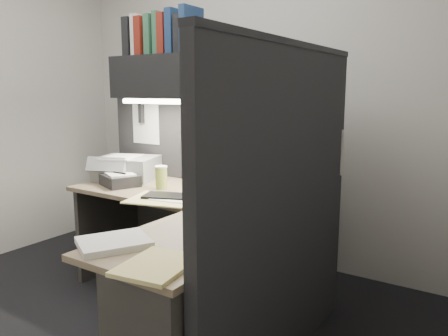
{
  "coord_description": "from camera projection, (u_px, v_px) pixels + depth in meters",
  "views": [
    {
      "loc": [
        1.86,
        -1.7,
        1.4
      ],
      "look_at": [
        0.41,
        0.51,
        0.93
      ],
      "focal_mm": 35.0,
      "sensor_mm": 36.0,
      "label": 1
    }
  ],
  "objects": [
    {
      "name": "floor",
      "position": [
        122.0,
        325.0,
        2.65
      ],
      "size": [
        3.5,
        3.5,
        0.0
      ],
      "primitive_type": "plane",
      "color": "black",
      "rests_on": "ground"
    },
    {
      "name": "wall_back",
      "position": [
        248.0,
        97.0,
        3.65
      ],
      "size": [
        3.5,
        0.04,
        2.7
      ],
      "primitive_type": "cube",
      "color": "beige",
      "rests_on": "floor"
    },
    {
      "name": "partition_back",
      "position": [
        212.0,
        173.0,
        3.26
      ],
      "size": [
        1.9,
        0.06,
        1.6
      ],
      "primitive_type": "cube",
      "color": "black",
      "rests_on": "floor"
    },
    {
      "name": "partition_right",
      "position": [
        284.0,
        216.0,
        2.13
      ],
      "size": [
        0.06,
        1.5,
        1.6
      ],
      "primitive_type": "cube",
      "color": "black",
      "rests_on": "floor"
    },
    {
      "name": "desk",
      "position": [
        174.0,
        272.0,
        2.34
      ],
      "size": [
        1.7,
        1.53,
        0.73
      ],
      "color": "#7E6E50",
      "rests_on": "floor"
    },
    {
      "name": "overhead_shelf",
      "position": [
        208.0,
        76.0,
        2.94
      ],
      "size": [
        1.55,
        0.34,
        0.3
      ],
      "primitive_type": "cube",
      "color": "black",
      "rests_on": "partition_back"
    },
    {
      "name": "task_light_tube",
      "position": [
        196.0,
        102.0,
        2.85
      ],
      "size": [
        1.32,
        0.04,
        0.04
      ],
      "primitive_type": "cylinder",
      "rotation": [
        0.0,
        1.57,
        0.0
      ],
      "color": "white",
      "rests_on": "overhead_shelf"
    },
    {
      "name": "monitor",
      "position": [
        219.0,
        158.0,
        3.06
      ],
      "size": [
        0.48,
        0.22,
        0.52
      ],
      "rotation": [
        0.0,
        0.0,
        -0.03
      ],
      "color": "black",
      "rests_on": "desk"
    },
    {
      "name": "keyboard",
      "position": [
        182.0,
        197.0,
        2.74
      ],
      "size": [
        0.52,
        0.33,
        0.02
      ],
      "primitive_type": "cube",
      "rotation": [
        0.0,
        0.0,
        0.38
      ],
      "color": "black",
      "rests_on": "desk"
    },
    {
      "name": "mousepad",
      "position": [
        241.0,
        207.0,
        2.55
      ],
      "size": [
        0.27,
        0.26,
        0.0
      ],
      "primitive_type": "cube",
      "rotation": [
        0.0,
        0.0,
        -0.4
      ],
      "color": "#1C419B",
      "rests_on": "desk"
    },
    {
      "name": "mouse",
      "position": [
        240.0,
        202.0,
        2.57
      ],
      "size": [
        0.11,
        0.13,
        0.04
      ],
      "primitive_type": "ellipsoid",
      "rotation": [
        0.0,
        0.0,
        -0.41
      ],
      "color": "black",
      "rests_on": "mousepad"
    },
    {
      "name": "telephone",
      "position": [
        270.0,
        189.0,
        2.84
      ],
      "size": [
        0.25,
        0.25,
        0.08
      ],
      "primitive_type": "cube",
      "rotation": [
        0.0,
        0.0,
        -0.33
      ],
      "color": "beige",
      "rests_on": "desk"
    },
    {
      "name": "coffee_cup",
      "position": [
        161.0,
        178.0,
        3.02
      ],
      "size": [
        0.08,
        0.08,
        0.15
      ],
      "primitive_type": "cylinder",
      "rotation": [
        0.0,
        0.0,
        0.0
      ],
      "color": "#AABA4A",
      "rests_on": "desk"
    },
    {
      "name": "printer",
      "position": [
        127.0,
        168.0,
        3.36
      ],
      "size": [
        0.53,
        0.49,
        0.17
      ],
      "primitive_type": "cube",
      "rotation": [
        0.0,
        0.0,
        0.35
      ],
      "color": "gray",
      "rests_on": "desk"
    },
    {
      "name": "notebook_stack",
      "position": [
        120.0,
        180.0,
        3.13
      ],
      "size": [
        0.33,
        0.3,
        0.08
      ],
      "primitive_type": "cube",
      "rotation": [
        0.0,
        0.0,
        -0.38
      ],
      "color": "black",
      "rests_on": "desk"
    },
    {
      "name": "open_folder",
      "position": [
        170.0,
        200.0,
        2.71
      ],
      "size": [
        0.58,
        0.46,
        0.01
      ],
      "primitive_type": "cube",
      "rotation": [
        0.0,
        0.0,
        0.27
      ],
      "color": "#E3D480",
      "rests_on": "desk"
    },
    {
      "name": "paper_stack_a",
      "position": [
        220.0,
        232.0,
        2.04
      ],
      "size": [
        0.29,
        0.27,
        0.04
      ],
      "primitive_type": "cube",
      "rotation": [
        0.0,
        0.0,
        0.43
      ],
      "color": "white",
      "rests_on": "desk"
    },
    {
      "name": "paper_stack_b",
      "position": [
        114.0,
        242.0,
        1.92
      ],
      "size": [
        0.35,
        0.37,
        0.03
      ],
      "primitive_type": "cube",
      "rotation": [
        0.0,
        0.0,
        -0.51
      ],
      "color": "white",
      "rests_on": "desk"
    },
    {
      "name": "manila_stack",
      "position": [
        157.0,
        265.0,
        1.68
      ],
      "size": [
        0.29,
        0.34,
        0.02
      ],
      "primitive_type": "cube",
      "rotation": [
        0.0,
        0.0,
        0.15
      ],
      "color": "#E3D480",
      "rests_on": "desk"
    },
    {
      "name": "binder_row",
      "position": [
        162.0,
        35.0,
        3.11
      ],
      "size": [
        0.61,
        0.25,
        0.31
      ],
      "color": "black",
      "rests_on": "overhead_shelf"
    },
    {
      "name": "pinned_papers",
      "position": [
        230.0,
        148.0,
        2.7
      ],
      "size": [
        1.76,
        1.31,
        0.51
      ],
      "color": "white",
      "rests_on": "partition_back"
    }
  ]
}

